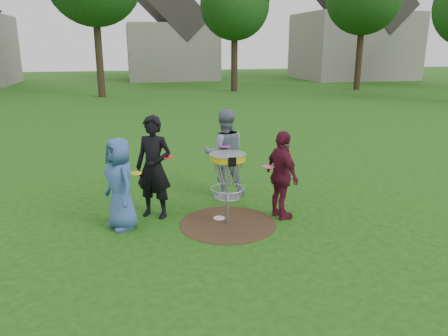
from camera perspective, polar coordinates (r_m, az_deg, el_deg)
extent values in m
plane|color=#19470F|center=(8.17, 0.48, -7.33)|extent=(100.00, 100.00, 0.00)
cylinder|color=#47331E|center=(8.17, 0.48, -7.30)|extent=(1.80, 1.80, 0.01)
imported|color=#365794|center=(7.96, -13.41, -2.00)|extent=(0.82, 0.96, 1.67)
imported|color=black|center=(8.32, -9.15, 0.09)|extent=(0.86, 0.77, 1.96)
imported|color=slate|center=(9.43, 0.05, 1.97)|extent=(0.98, 0.79, 1.90)
imported|color=#581427|center=(8.25, 7.57, -0.96)|extent=(0.60, 1.05, 1.69)
cylinder|color=silver|center=(8.40, -0.64, -6.58)|extent=(0.22, 0.22, 0.02)
cylinder|color=#9EA0A5|center=(7.92, 0.49, -2.74)|extent=(0.05, 0.05, 1.38)
cylinder|color=gold|center=(7.75, 0.50, 1.40)|extent=(0.64, 0.64, 0.10)
cylinder|color=#9EA0A5|center=(7.74, 0.50, 1.80)|extent=(0.66, 0.66, 0.01)
cube|color=black|center=(7.45, 1.09, 0.79)|extent=(0.14, 0.02, 0.16)
torus|color=#9EA0A5|center=(7.92, 0.49, -2.67)|extent=(0.62, 0.62, 0.02)
torus|color=#9EA0A5|center=(7.97, 0.49, -3.76)|extent=(0.50, 0.50, 0.02)
cylinder|color=#9EA0A5|center=(7.97, 0.49, -3.83)|extent=(0.44, 0.44, 0.01)
cylinder|color=yellow|center=(7.86, -11.48, -0.65)|extent=(0.22, 0.22, 0.02)
cylinder|color=#FF1615|center=(8.15, -7.44, 1.44)|extent=(0.22, 0.22, 0.02)
cylinder|color=#E13BC2|center=(9.11, 0.12, 2.87)|extent=(0.22, 0.22, 0.02)
cylinder|color=#E73C6D|center=(8.09, 5.82, 0.16)|extent=(0.22, 0.22, 0.02)
cylinder|color=#38281C|center=(28.84, -15.96, 13.50)|extent=(0.46, 0.46, 4.62)
cylinder|color=#38281C|center=(31.30, 1.35, 13.45)|extent=(0.46, 0.46, 3.78)
sphere|color=#164211|center=(31.38, 1.40, 20.53)|extent=(4.68, 4.68, 4.68)
cylinder|color=#38281C|center=(33.77, 17.19, 13.31)|extent=(0.46, 0.46, 4.20)
cube|color=gray|center=(42.57, -6.86, 14.82)|extent=(8.00, 7.00, 5.00)
cube|color=#2D2826|center=(42.68, -7.04, 20.11)|extent=(6.11, 7.14, 6.11)
cube|color=gray|center=(44.92, 16.50, 14.99)|extent=(10.00, 8.00, 6.00)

